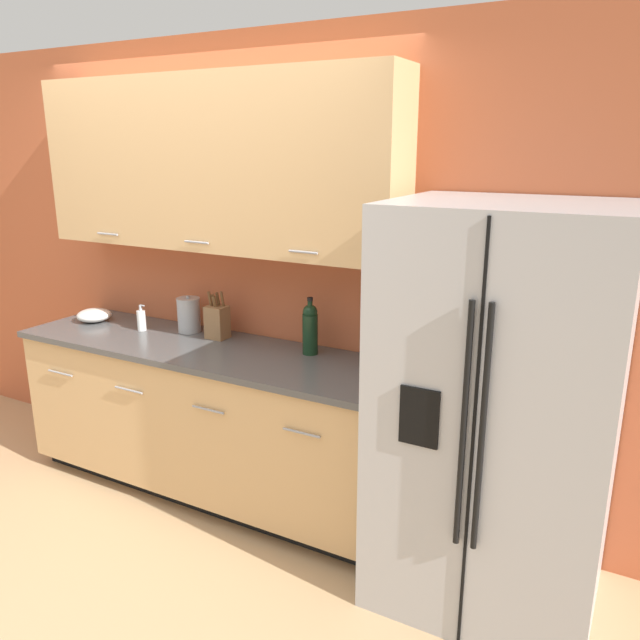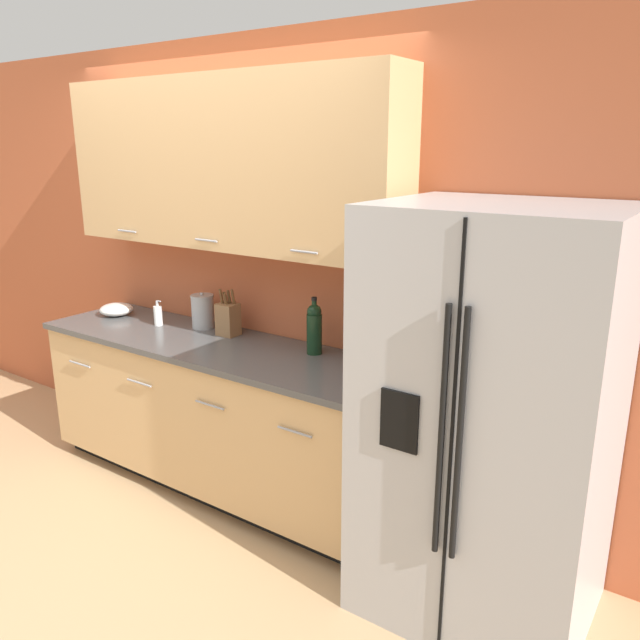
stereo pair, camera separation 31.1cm
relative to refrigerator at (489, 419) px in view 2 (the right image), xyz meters
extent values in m
plane|color=tan|center=(-1.80, -0.65, -0.90)|extent=(14.00, 14.00, 0.00)
cube|color=#BC5B38|center=(-1.80, 0.43, 0.40)|extent=(10.00, 0.05, 2.60)
cube|color=tan|center=(-1.67, 0.25, 1.01)|extent=(2.22, 0.32, 0.93)
cylinder|color=#99999E|center=(-2.34, 0.07, 0.60)|extent=(0.16, 0.01, 0.01)
cylinder|color=#99999E|center=(-1.67, 0.07, 0.60)|extent=(0.16, 0.01, 0.01)
cylinder|color=#99999E|center=(-1.01, 0.07, 0.60)|extent=(0.16, 0.01, 0.01)
cube|color=black|center=(-1.67, 0.13, -0.85)|extent=(2.26, 0.54, 0.09)
cube|color=tan|center=(-1.67, 0.09, -0.41)|extent=(2.30, 0.62, 0.79)
cube|color=#4C4C4C|center=(-1.67, 0.07, 0.00)|extent=(2.33, 0.64, 0.03)
cylinder|color=#99999E|center=(-2.50, -0.24, -0.20)|extent=(0.20, 0.01, 0.01)
cylinder|color=#99999E|center=(-1.95, -0.24, -0.20)|extent=(0.20, 0.01, 0.01)
cylinder|color=#99999E|center=(-1.40, -0.24, -0.20)|extent=(0.20, 0.01, 0.01)
cylinder|color=#99999E|center=(-0.84, -0.24, -0.20)|extent=(0.20, 0.01, 0.01)
cube|color=#B2B2B5|center=(0.00, 0.00, 0.00)|extent=(0.95, 0.79, 1.79)
cube|color=black|center=(0.00, -0.40, 0.00)|extent=(0.01, 0.01, 1.76)
cylinder|color=black|center=(-0.03, -0.41, 0.09)|extent=(0.02, 0.02, 0.99)
cylinder|color=black|center=(0.04, -0.41, 0.09)|extent=(0.02, 0.02, 0.99)
cube|color=black|center=(-0.21, -0.40, 0.09)|extent=(0.16, 0.01, 0.24)
cube|color=olive|center=(-1.69, 0.24, 0.11)|extent=(0.12, 0.10, 0.19)
cylinder|color=brown|center=(-1.72, 0.25, 0.24)|extent=(0.02, 0.03, 0.07)
cylinder|color=brown|center=(-1.72, 0.22, 0.25)|extent=(0.02, 0.03, 0.09)
cylinder|color=brown|center=(-1.69, 0.25, 0.25)|extent=(0.02, 0.03, 0.08)
cylinder|color=brown|center=(-1.69, 0.22, 0.24)|extent=(0.02, 0.03, 0.07)
cylinder|color=brown|center=(-1.65, 0.25, 0.25)|extent=(0.02, 0.03, 0.09)
cylinder|color=black|center=(-1.07, 0.25, 0.13)|extent=(0.08, 0.08, 0.22)
sphere|color=black|center=(-1.07, 0.25, 0.25)|extent=(0.08, 0.08, 0.08)
cylinder|color=black|center=(-1.07, 0.25, 0.27)|extent=(0.03, 0.03, 0.08)
cylinder|color=black|center=(-1.07, 0.25, 0.32)|extent=(0.03, 0.03, 0.02)
cylinder|color=white|center=(-2.19, 0.14, 0.08)|extent=(0.05, 0.05, 0.12)
cylinder|color=#B2B2B5|center=(-2.19, 0.14, 0.16)|extent=(0.02, 0.02, 0.04)
cylinder|color=#B2B2B5|center=(-2.18, 0.14, 0.17)|extent=(0.03, 0.01, 0.01)
cylinder|color=#A3A3A5|center=(-1.92, 0.26, 0.11)|extent=(0.14, 0.14, 0.20)
cylinder|color=#A3A3A5|center=(-1.92, 0.26, 0.22)|extent=(0.14, 0.14, 0.01)
sphere|color=#A3A3A5|center=(-1.92, 0.26, 0.23)|extent=(0.02, 0.02, 0.02)
ellipsoid|color=white|center=(-2.60, 0.14, 0.06)|extent=(0.21, 0.21, 0.08)
camera|label=1|loc=(0.52, -2.54, 1.11)|focal=35.00mm
camera|label=2|loc=(0.78, -2.38, 1.11)|focal=35.00mm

